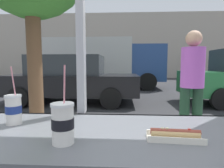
{
  "coord_description": "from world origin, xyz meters",
  "views": [
    {
      "loc": [
        0.28,
        -1.2,
        1.31
      ],
      "look_at": [
        0.05,
        2.91,
        0.89
      ],
      "focal_mm": 30.23,
      "sensor_mm": 36.0,
      "label": 1
    }
  ],
  "objects": [
    {
      "name": "hotdog_tray_near",
      "position": [
        0.51,
        -0.38,
        1.0
      ],
      "size": [
        0.25,
        0.11,
        0.05
      ],
      "color": "silver",
      "rests_on": "window_counter"
    },
    {
      "name": "soda_cup_right",
      "position": [
        -0.32,
        -0.2,
        1.06
      ],
      "size": [
        0.09,
        0.09,
        0.32
      ],
      "color": "white",
      "rests_on": "window_counter"
    },
    {
      "name": "box_truck",
      "position": [
        -0.89,
        9.37,
        1.51
      ],
      "size": [
        6.59,
        2.44,
        2.7
      ],
      "color": "beige",
      "rests_on": "ground"
    },
    {
      "name": "pedestrian",
      "position": [
        1.26,
        1.51,
        1.08
      ],
      "size": [
        0.32,
        0.32,
        1.63
      ],
      "color": "#1B3826",
      "rests_on": "sidewalk_strip"
    },
    {
      "name": "ground_plane",
      "position": [
        0.0,
        8.0,
        0.0
      ],
      "size": [
        60.0,
        60.0,
        0.0
      ],
      "primitive_type": "plane",
      "color": "#2D2D30"
    },
    {
      "name": "soda_cup_left",
      "position": [
        0.03,
        -0.45,
        1.07
      ],
      "size": [
        0.1,
        0.1,
        0.33
      ],
      "color": "white",
      "rests_on": "window_counter"
    },
    {
      "name": "parked_car_black",
      "position": [
        -1.49,
        5.18,
        0.83
      ],
      "size": [
        4.49,
        2.05,
        1.62
      ],
      "color": "black",
      "rests_on": "ground"
    },
    {
      "name": "sidewalk_strip",
      "position": [
        0.0,
        1.6,
        0.07
      ],
      "size": [
        16.0,
        2.8,
        0.15
      ],
      "primitive_type": "cube",
      "color": "#B2ADA3",
      "rests_on": "ground"
    },
    {
      "name": "building_facade_far",
      "position": [
        0.0,
        18.44,
        3.2
      ],
      "size": [
        28.0,
        1.2,
        6.4
      ],
      "primitive_type": "cube",
      "color": "#A89E8E",
      "rests_on": "ground"
    }
  ]
}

